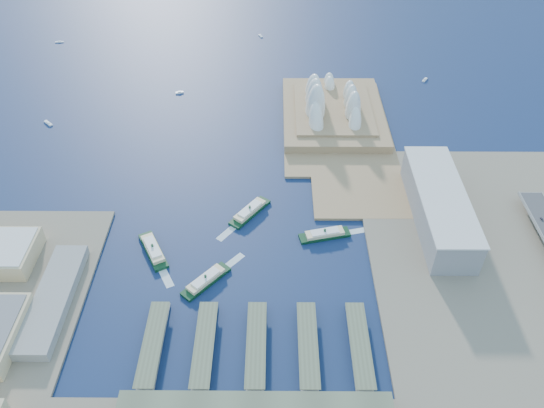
{
  "coord_description": "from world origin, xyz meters",
  "views": [
    {
      "loc": [
        28.33,
        -323.45,
        374.98
      ],
      "look_at": [
        25.9,
        85.39,
        18.0
      ],
      "focal_mm": 35.0,
      "sensor_mm": 36.0,
      "label": 1
    }
  ],
  "objects_px": {
    "toaster_building": "(439,206)",
    "car_c": "(542,219)",
    "opera_house": "(334,96)",
    "ferry_c": "(206,279)",
    "ferry_b": "(250,210)",
    "ferry_a": "(153,248)",
    "ferry_d": "(325,233)"
  },
  "relations": [
    {
      "from": "toaster_building",
      "to": "car_c",
      "type": "distance_m",
      "value": 101.95
    },
    {
      "from": "opera_house",
      "to": "ferry_c",
      "type": "distance_m",
      "value": 317.69
    },
    {
      "from": "ferry_b",
      "to": "ferry_c",
      "type": "relative_size",
      "value": 1.04
    },
    {
      "from": "ferry_a",
      "to": "toaster_building",
      "type": "bearing_deg",
      "value": -18.71
    },
    {
      "from": "opera_house",
      "to": "ferry_c",
      "type": "bearing_deg",
      "value": -116.1
    },
    {
      "from": "car_c",
      "to": "ferry_d",
      "type": "bearing_deg",
      "value": -177.29
    },
    {
      "from": "toaster_building",
      "to": "ferry_b",
      "type": "height_order",
      "value": "toaster_building"
    },
    {
      "from": "ferry_b",
      "to": "car_c",
      "type": "xyz_separation_m",
      "value": [
        293.44,
        -23.64,
        10.48
      ]
    },
    {
      "from": "toaster_building",
      "to": "car_c",
      "type": "relative_size",
      "value": 30.58
    },
    {
      "from": "ferry_a",
      "to": "ferry_d",
      "type": "relative_size",
      "value": 1.05
    },
    {
      "from": "ferry_c",
      "to": "ferry_d",
      "type": "xyz_separation_m",
      "value": [
        113.11,
        60.96,
        -0.02
      ]
    },
    {
      "from": "toaster_building",
      "to": "car_c",
      "type": "height_order",
      "value": "toaster_building"
    },
    {
      "from": "ferry_b",
      "to": "car_c",
      "type": "distance_m",
      "value": 294.58
    },
    {
      "from": "toaster_building",
      "to": "ferry_c",
      "type": "xyz_separation_m",
      "value": [
        -229.25,
        -84.26,
        -15.61
      ]
    },
    {
      "from": "ferry_a",
      "to": "ferry_c",
      "type": "xyz_separation_m",
      "value": [
        55.25,
        -38.45,
        -0.21
      ]
    },
    {
      "from": "ferry_d",
      "to": "ferry_c",
      "type": "bearing_deg",
      "value": 105.09
    },
    {
      "from": "toaster_building",
      "to": "ferry_c",
      "type": "distance_m",
      "value": 244.74
    },
    {
      "from": "ferry_c",
      "to": "ferry_d",
      "type": "bearing_deg",
      "value": -109.93
    },
    {
      "from": "ferry_b",
      "to": "ferry_d",
      "type": "distance_m",
      "value": 83.5
    },
    {
      "from": "ferry_b",
      "to": "toaster_building",
      "type": "bearing_deg",
      "value": 33.83
    },
    {
      "from": "ferry_b",
      "to": "opera_house",
      "type": "bearing_deg",
      "value": 98.58
    },
    {
      "from": "toaster_building",
      "to": "ferry_a",
      "type": "xyz_separation_m",
      "value": [
        -284.49,
        -45.81,
        -15.4
      ]
    },
    {
      "from": "toaster_building",
      "to": "ferry_a",
      "type": "distance_m",
      "value": 288.57
    },
    {
      "from": "ferry_a",
      "to": "ferry_b",
      "type": "bearing_deg",
      "value": 3.65
    },
    {
      "from": "ferry_a",
      "to": "ferry_d",
      "type": "distance_m",
      "value": 169.85
    },
    {
      "from": "opera_house",
      "to": "toaster_building",
      "type": "height_order",
      "value": "opera_house"
    },
    {
      "from": "ferry_b",
      "to": "car_c",
      "type": "relative_size",
      "value": 10.65
    },
    {
      "from": "opera_house",
      "to": "ferry_d",
      "type": "distance_m",
      "value": 226.46
    },
    {
      "from": "opera_house",
      "to": "toaster_building",
      "type": "bearing_deg",
      "value": -65.77
    },
    {
      "from": "toaster_building",
      "to": "ferry_d",
      "type": "xyz_separation_m",
      "value": [
        -116.14,
        -23.3,
        -15.63
      ]
    },
    {
      "from": "toaster_building",
      "to": "car_c",
      "type": "xyz_separation_m",
      "value": [
        101.0,
        -13.02,
        -4.91
      ]
    },
    {
      "from": "opera_house",
      "to": "ferry_d",
      "type": "bearing_deg",
      "value": -96.68
    }
  ]
}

